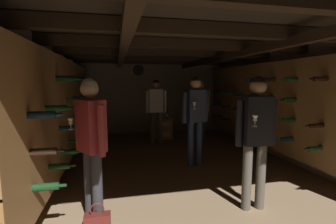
{
  "coord_description": "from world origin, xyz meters",
  "views": [
    {
      "loc": [
        -1.16,
        -4.44,
        1.64
      ],
      "look_at": [
        -0.2,
        -0.05,
        1.08
      ],
      "focal_mm": 25.56,
      "sensor_mm": 36.0,
      "label": 1
    }
  ],
  "objects_px": {
    "handbag": "(98,223)",
    "display_bottle": "(167,114)",
    "person_guest_near_right": "(256,130)",
    "person_guest_far_right": "(200,105)",
    "person_guest_rear_center": "(156,105)",
    "wine_crate_stack": "(163,128)",
    "person_host_center": "(195,112)",
    "person_guest_near_left": "(91,136)"
  },
  "relations": [
    {
      "from": "person_guest_near_left",
      "to": "person_guest_far_right",
      "type": "xyz_separation_m",
      "value": [
        2.49,
        3.24,
        0.0
      ]
    },
    {
      "from": "display_bottle",
      "to": "person_guest_near_right",
      "type": "xyz_separation_m",
      "value": [
        0.29,
        -4.03,
        0.31
      ]
    },
    {
      "from": "person_guest_near_left",
      "to": "person_guest_near_right",
      "type": "bearing_deg",
      "value": -5.38
    },
    {
      "from": "person_guest_near_left",
      "to": "handbag",
      "type": "relative_size",
      "value": 4.84
    },
    {
      "from": "person_guest_near_right",
      "to": "person_guest_far_right",
      "type": "xyz_separation_m",
      "value": [
        0.49,
        3.43,
        -0.02
      ]
    },
    {
      "from": "person_host_center",
      "to": "person_guest_near_right",
      "type": "xyz_separation_m",
      "value": [
        0.22,
        -1.7,
        -0.02
      ]
    },
    {
      "from": "person_guest_rear_center",
      "to": "person_guest_near_right",
      "type": "bearing_deg",
      "value": -79.07
    },
    {
      "from": "person_host_center",
      "to": "person_guest_far_right",
      "type": "relative_size",
      "value": 1.03
    },
    {
      "from": "person_guest_near_left",
      "to": "person_guest_rear_center",
      "type": "relative_size",
      "value": 0.99
    },
    {
      "from": "wine_crate_stack",
      "to": "person_guest_rear_center",
      "type": "xyz_separation_m",
      "value": [
        -0.28,
        -0.55,
        0.73
      ]
    },
    {
      "from": "wine_crate_stack",
      "to": "handbag",
      "type": "height_order",
      "value": "wine_crate_stack"
    },
    {
      "from": "person_guest_far_right",
      "to": "person_host_center",
      "type": "bearing_deg",
      "value": -112.39
    },
    {
      "from": "display_bottle",
      "to": "person_host_center",
      "type": "height_order",
      "value": "person_host_center"
    },
    {
      "from": "person_host_center",
      "to": "person_guest_rear_center",
      "type": "height_order",
      "value": "person_host_center"
    },
    {
      "from": "display_bottle",
      "to": "handbag",
      "type": "relative_size",
      "value": 1.01
    },
    {
      "from": "person_host_center",
      "to": "person_guest_near_right",
      "type": "height_order",
      "value": "person_host_center"
    },
    {
      "from": "wine_crate_stack",
      "to": "person_guest_near_right",
      "type": "bearing_deg",
      "value": -84.39
    },
    {
      "from": "person_guest_rear_center",
      "to": "person_guest_far_right",
      "type": "relative_size",
      "value": 1.01
    },
    {
      "from": "person_host_center",
      "to": "wine_crate_stack",
      "type": "bearing_deg",
      "value": 94.3
    },
    {
      "from": "handbag",
      "to": "display_bottle",
      "type": "bearing_deg",
      "value": 68.28
    },
    {
      "from": "person_guest_far_right",
      "to": "wine_crate_stack",
      "type": "bearing_deg",
      "value": 144.06
    },
    {
      "from": "person_guest_far_right",
      "to": "handbag",
      "type": "bearing_deg",
      "value": -124.52
    },
    {
      "from": "wine_crate_stack",
      "to": "person_guest_far_right",
      "type": "relative_size",
      "value": 0.36
    },
    {
      "from": "person_guest_near_left",
      "to": "wine_crate_stack",
      "type": "bearing_deg",
      "value": 67.59
    },
    {
      "from": "wine_crate_stack",
      "to": "person_guest_rear_center",
      "type": "relative_size",
      "value": 0.35
    },
    {
      "from": "wine_crate_stack",
      "to": "person_guest_near_left",
      "type": "xyz_separation_m",
      "value": [
        -1.6,
        -3.88,
        0.72
      ]
    },
    {
      "from": "display_bottle",
      "to": "handbag",
      "type": "distance_m",
      "value": 4.5
    },
    {
      "from": "wine_crate_stack",
      "to": "person_guest_rear_center",
      "type": "height_order",
      "value": "person_guest_rear_center"
    },
    {
      "from": "display_bottle",
      "to": "person_guest_rear_center",
      "type": "bearing_deg",
      "value": -127.24
    },
    {
      "from": "wine_crate_stack",
      "to": "person_guest_rear_center",
      "type": "bearing_deg",
      "value": -117.14
    },
    {
      "from": "person_guest_near_right",
      "to": "person_guest_rear_center",
      "type": "height_order",
      "value": "person_guest_near_right"
    },
    {
      "from": "person_host_center",
      "to": "person_guest_near_right",
      "type": "relative_size",
      "value": 1.02
    },
    {
      "from": "handbag",
      "to": "person_guest_near_left",
      "type": "bearing_deg",
      "value": 101.37
    },
    {
      "from": "person_host_center",
      "to": "handbag",
      "type": "distance_m",
      "value": 2.67
    },
    {
      "from": "person_guest_near_right",
      "to": "person_guest_far_right",
      "type": "height_order",
      "value": "person_guest_near_right"
    },
    {
      "from": "person_guest_near_right",
      "to": "person_guest_far_right",
      "type": "relative_size",
      "value": 1.02
    },
    {
      "from": "wine_crate_stack",
      "to": "person_host_center",
      "type": "relative_size",
      "value": 0.34
    },
    {
      "from": "person_guest_near_right",
      "to": "person_guest_rear_center",
      "type": "relative_size",
      "value": 1.01
    },
    {
      "from": "display_bottle",
      "to": "person_guest_near_right",
      "type": "distance_m",
      "value": 4.06
    },
    {
      "from": "wine_crate_stack",
      "to": "handbag",
      "type": "relative_size",
      "value": 1.72
    },
    {
      "from": "person_host_center",
      "to": "person_guest_far_right",
      "type": "xyz_separation_m",
      "value": [
        0.71,
        1.72,
        -0.04
      ]
    },
    {
      "from": "person_guest_rear_center",
      "to": "person_guest_near_left",
      "type": "bearing_deg",
      "value": -111.6
    }
  ]
}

